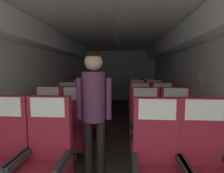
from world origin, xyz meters
TOP-DOWN VIEW (x-y plane):
  - ground at (0.00, 3.66)m, footprint 3.32×7.71m
  - fuselage_shell at (0.00, 3.91)m, footprint 3.20×7.36m
  - seat_a_left_window at (-1.00, 1.36)m, footprint 0.48×0.49m
  - seat_a_left_aisle at (-0.54, 1.37)m, footprint 0.48×0.49m
  - seat_a_right_aisle at (0.99, 1.38)m, footprint 0.48×0.49m
  - seat_a_right_window at (0.55, 1.37)m, footprint 0.48×0.49m
  - seat_b_left_window at (-1.00, 2.34)m, footprint 0.48×0.49m
  - seat_b_left_aisle at (-0.56, 2.34)m, footprint 0.48×0.49m
  - seat_b_right_aisle at (1.00, 2.34)m, footprint 0.48×0.49m
  - seat_b_right_window at (0.54, 2.33)m, footprint 0.48×0.49m
  - seat_c_left_window at (-1.00, 3.28)m, footprint 0.48×0.49m
  - seat_c_left_aisle at (-0.56, 3.28)m, footprint 0.48×0.49m
  - seat_c_right_aisle at (1.00, 3.27)m, footprint 0.48×0.49m
  - seat_c_right_window at (0.55, 3.27)m, footprint 0.48×0.49m
  - seat_d_left_window at (-0.99, 4.23)m, footprint 0.48×0.49m
  - seat_d_left_aisle at (-0.55, 4.24)m, footprint 0.48×0.49m
  - seat_d_right_aisle at (0.99, 4.22)m, footprint 0.48×0.49m
  - seat_d_right_window at (0.56, 4.22)m, footprint 0.48×0.49m
  - seat_e_left_window at (-0.99, 5.20)m, footprint 0.48×0.49m
  - seat_e_left_aisle at (-0.55, 5.19)m, footprint 0.48×0.49m
  - seat_e_right_aisle at (1.00, 5.19)m, footprint 0.48×0.49m
  - seat_e_right_window at (0.54, 5.18)m, footprint 0.48×0.49m
  - flight_attendant at (-0.13, 1.82)m, footprint 0.43×0.28m

SIDE VIEW (x-z plane):
  - ground at x=0.00m, z-range -0.02..0.00m
  - seat_a_left_window at x=-1.00m, z-range -0.09..1.00m
  - seat_a_left_aisle at x=-0.54m, z-range -0.09..1.00m
  - seat_a_right_aisle at x=0.99m, z-range -0.09..1.00m
  - seat_a_right_window at x=0.55m, z-range -0.09..1.00m
  - seat_b_left_window at x=-1.00m, z-range -0.09..1.00m
  - seat_b_left_aisle at x=-0.56m, z-range -0.09..1.00m
  - seat_b_right_aisle at x=1.00m, z-range -0.09..1.00m
  - seat_b_right_window at x=0.54m, z-range -0.09..1.00m
  - seat_c_left_window at x=-1.00m, z-range -0.09..1.00m
  - seat_c_left_aisle at x=-0.56m, z-range -0.09..1.00m
  - seat_c_right_aisle at x=1.00m, z-range -0.09..1.00m
  - seat_c_right_window at x=0.55m, z-range -0.09..1.00m
  - seat_d_left_window at x=-0.99m, z-range -0.09..1.00m
  - seat_d_left_aisle at x=-0.55m, z-range -0.09..1.00m
  - seat_d_right_aisle at x=0.99m, z-range -0.09..1.00m
  - seat_d_right_window at x=0.56m, z-range -0.09..1.00m
  - seat_e_left_window at x=-0.99m, z-range -0.09..1.00m
  - seat_e_left_aisle at x=-0.55m, z-range -0.09..1.00m
  - seat_e_right_aisle at x=1.00m, z-range -0.09..1.00m
  - seat_e_right_window at x=0.54m, z-range -0.09..1.00m
  - flight_attendant at x=-0.13m, z-range 0.18..1.78m
  - fuselage_shell at x=0.00m, z-range 0.49..2.72m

